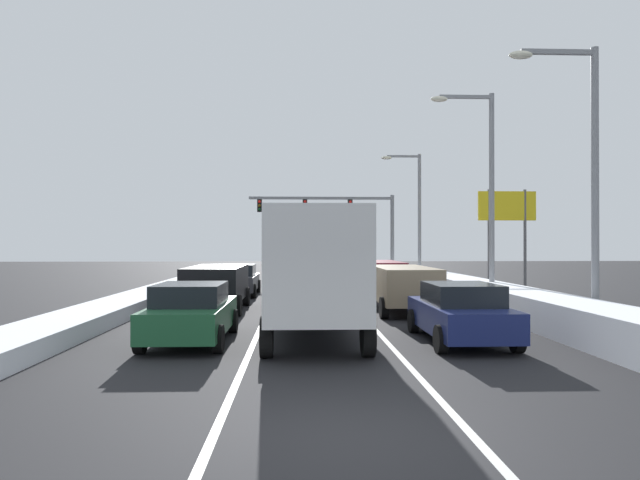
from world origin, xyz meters
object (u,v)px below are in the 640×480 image
Objects in this scene: sedan_silver_center_lane_third at (312,276)px; roadside_sign_right at (507,216)px; suv_tan_right_lane_second at (403,285)px; suv_maroon_right_lane_third at (379,275)px; sedan_charcoal_left_lane_third at (238,280)px; street_lamp_right_near at (583,161)px; street_lamp_right_mid at (484,179)px; sedan_navy_right_lane_nearest at (460,312)px; sedan_green_left_lane_nearest at (192,312)px; suv_black_left_lane_second at (217,284)px; box_truck_center_lane_nearest at (314,267)px; suv_gray_center_lane_second at (309,280)px; traffic_light_gantry at (342,214)px; street_lamp_right_far at (414,206)px.

roadside_sign_right is at bearing 0.62° from sedan_silver_center_lane_third.
suv_maroon_right_lane_third is (0.09, 6.73, 0.00)m from suv_tan_right_lane_second.
street_lamp_right_near is (11.24, -11.70, 4.18)m from sedan_charcoal_left_lane_third.
sedan_navy_right_lane_nearest is at bearing -111.79° from street_lamp_right_mid.
street_lamp_right_near is at bearing 8.22° from sedan_green_left_lane_nearest.
suv_black_left_lane_second is at bearing -139.95° from suv_maroon_right_lane_third.
suv_gray_center_lane_second is (0.05, 8.57, -0.88)m from box_truck_center_lane_nearest.
street_lamp_right_near reaches higher than sedan_navy_right_lane_nearest.
traffic_light_gantry is 14.51m from roadside_sign_right.
box_truck_center_lane_nearest is 1.60× the size of sedan_silver_center_lane_third.
street_lamp_right_far is (0.03, 14.17, -0.16)m from street_lamp_right_mid.
suv_tan_right_lane_second is at bearing -103.07° from street_lamp_right_far.
suv_black_left_lane_second is (-6.99, -5.87, 0.00)m from suv_maroon_right_lane_third.
street_lamp_right_near is (4.47, -4.45, 3.93)m from suv_tan_right_lane_second.
sedan_navy_right_lane_nearest is 23.75m from street_lamp_right_far.
sedan_green_left_lane_nearest is 0.92× the size of suv_black_left_lane_second.
street_lamp_right_far is at bearing 91.53° from street_lamp_right_near.
street_lamp_right_mid is (3.78, -4.10, 4.19)m from suv_maroon_right_lane_third.
traffic_light_gantry is 1.99× the size of roadside_sign_right.
sedan_green_left_lane_nearest is 0.51× the size of street_lamp_right_mid.
sedan_navy_right_lane_nearest is at bearing -68.14° from suv_gray_center_lane_second.
traffic_light_gantry is at bearing 81.50° from suv_gray_center_lane_second.
street_lamp_right_far is at bearing 81.15° from sedan_navy_right_lane_nearest.
traffic_light_gantry reaches higher than suv_black_left_lane_second.
sedan_navy_right_lane_nearest is 28.67m from traffic_light_gantry.
traffic_light_gantry is (-0.50, 22.10, 3.72)m from suv_tan_right_lane_second.
traffic_light_gantry reaches higher than roadside_sign_right.
street_lamp_right_far is (6.99, 6.79, 4.28)m from sedan_silver_center_lane_third.
street_lamp_right_near is at bearing -44.85° from suv_tan_right_lane_second.
roadside_sign_right is (3.18, 14.57, -0.92)m from street_lamp_right_near.
suv_gray_center_lane_second is 9.49m from sedan_green_left_lane_nearest.
street_lamp_right_near is (4.97, -26.55, 0.21)m from traffic_light_gantry.
sedan_green_left_lane_nearest is 1.00× the size of sedan_charcoal_left_lane_third.
traffic_light_gantry reaches higher than suv_gray_center_lane_second.
suv_tan_right_lane_second is at bearing -145.78° from street_lamp_right_mid.
street_lamp_right_mid is at bearing 48.75° from box_truck_center_lane_nearest.
suv_gray_center_lane_second is 1.09× the size of sedan_charcoal_left_lane_third.
sedan_silver_center_lane_third is 11.07m from street_lamp_right_mid.
suv_gray_center_lane_second is at bearing 70.27° from sedan_green_left_lane_nearest.
suv_gray_center_lane_second is at bearing -117.59° from street_lamp_right_far.
sedan_navy_right_lane_nearest is 1.00× the size of sedan_green_left_lane_nearest.
box_truck_center_lane_nearest reaches higher than sedan_navy_right_lane_nearest.
suv_maroon_right_lane_third is 9.13m from suv_black_left_lane_second.
sedan_charcoal_left_lane_third is at bearing -168.74° from roadside_sign_right.
traffic_light_gantry is (2.92, 27.79, 2.84)m from box_truck_center_lane_nearest.
traffic_light_gantry is (6.39, 21.24, 3.72)m from suv_black_left_lane_second.
box_truck_center_lane_nearest is 13.41m from sedan_charcoal_left_lane_third.
roadside_sign_right reaches higher than sedan_green_left_lane_nearest.
sedan_charcoal_left_lane_third is at bearing 104.51° from box_truck_center_lane_nearest.
suv_black_left_lane_second reaches higher than sedan_charcoal_left_lane_third.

